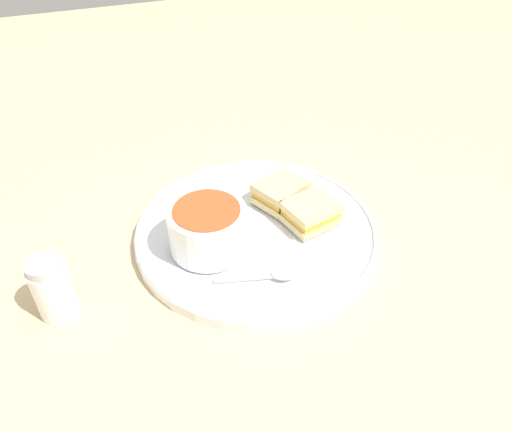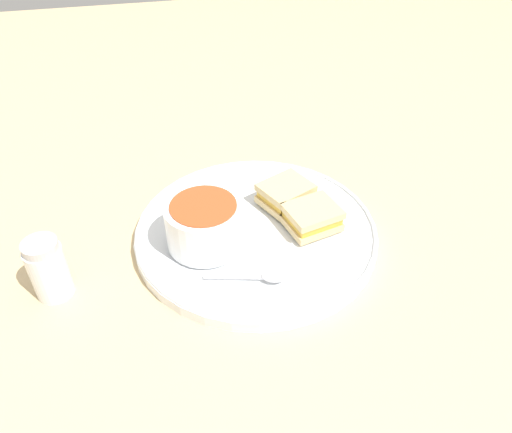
{
  "view_description": "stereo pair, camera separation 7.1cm",
  "coord_description": "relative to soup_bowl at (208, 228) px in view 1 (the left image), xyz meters",
  "views": [
    {
      "loc": [
        -0.19,
        -0.52,
        0.49
      ],
      "look_at": [
        0.0,
        0.0,
        0.04
      ],
      "focal_mm": 35.0,
      "sensor_mm": 36.0,
      "label": 1
    },
    {
      "loc": [
        -0.12,
        -0.54,
        0.49
      ],
      "look_at": [
        0.0,
        0.0,
        0.04
      ],
      "focal_mm": 35.0,
      "sensor_mm": 36.0,
      "label": 2
    }
  ],
  "objects": [
    {
      "name": "sandwich_half_near",
      "position": [
        0.15,
        -0.0,
        -0.02
      ],
      "size": [
        0.09,
        0.08,
        0.03
      ],
      "rotation": [
        0.0,
        0.0,
        0.24
      ],
      "color": "#DBBC7F",
      "rests_on": "plate"
    },
    {
      "name": "spoon",
      "position": [
        0.07,
        -0.09,
        -0.03
      ],
      "size": [
        0.11,
        0.04,
        0.01
      ],
      "rotation": [
        0.0,
        0.0,
        6.04
      ],
      "color": "silver",
      "rests_on": "plate"
    },
    {
      "name": "plate",
      "position": [
        0.08,
        0.02,
        -0.04
      ],
      "size": [
        0.35,
        0.35,
        0.02
      ],
      "color": "white",
      "rests_on": "ground_plane"
    },
    {
      "name": "sandwich_half_far",
      "position": [
        0.13,
        0.06,
        -0.02
      ],
      "size": [
        0.09,
        0.09,
        0.03
      ],
      "rotation": [
        0.0,
        0.0,
        0.43
      ],
      "color": "#DBBC7F",
      "rests_on": "plate"
    },
    {
      "name": "ground_plane",
      "position": [
        0.08,
        0.02,
        -0.05
      ],
      "size": [
        2.4,
        2.4,
        0.0
      ],
      "primitive_type": "plane",
      "color": "#D1B27F"
    },
    {
      "name": "salt_shaker",
      "position": [
        -0.2,
        -0.03,
        -0.01
      ],
      "size": [
        0.05,
        0.05,
        0.09
      ],
      "color": "silver",
      "rests_on": "ground_plane"
    },
    {
      "name": "soup_bowl",
      "position": [
        0.0,
        0.0,
        0.0
      ],
      "size": [
        0.11,
        0.11,
        0.07
      ],
      "color": "white",
      "rests_on": "plate"
    }
  ]
}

